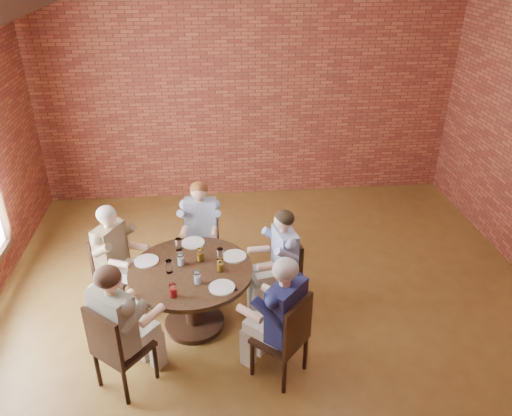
{
  "coord_description": "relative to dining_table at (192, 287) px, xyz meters",
  "views": [
    {
      "loc": [
        -0.66,
        -4.07,
        3.77
      ],
      "look_at": [
        -0.14,
        1.0,
        1.03
      ],
      "focal_mm": 35.0,
      "sensor_mm": 36.0,
      "label": 1
    }
  ],
  "objects": [
    {
      "name": "glass_h",
      "position": [
        0.31,
        -0.05,
        0.29
      ],
      "size": [
        0.07,
        0.07,
        0.14
      ],
      "primitive_type": "cylinder",
      "color": "white",
      "rests_on": "dining_table"
    },
    {
      "name": "diner_a",
      "position": [
        0.97,
        0.2,
        0.11
      ],
      "size": [
        0.69,
        0.6,
        1.27
      ],
      "primitive_type": null,
      "rotation": [
        0.0,
        0.0,
        -1.37
      ],
      "color": "#4560B4",
      "rests_on": "floor"
    },
    {
      "name": "glass_c",
      "position": [
        -0.13,
        0.39,
        0.29
      ],
      "size": [
        0.07,
        0.07,
        0.14
      ],
      "primitive_type": "cylinder",
      "color": "white",
      "rests_on": "dining_table"
    },
    {
      "name": "floor",
      "position": [
        0.9,
        -0.25,
        -0.53
      ],
      "size": [
        7.0,
        7.0,
        0.0
      ],
      "primitive_type": "plane",
      "color": "brown",
      "rests_on": "ground"
    },
    {
      "name": "glass_e",
      "position": [
        -0.22,
        -0.02,
        0.29
      ],
      "size": [
        0.07,
        0.07,
        0.14
      ],
      "primitive_type": "cylinder",
      "color": "white",
      "rests_on": "dining_table"
    },
    {
      "name": "chair_d",
      "position": [
        -0.69,
        -0.81,
        -0.01
      ],
      "size": [
        0.62,
        0.62,
        0.95
      ],
      "rotation": [
        0.0,
        0.0,
        2.44
      ],
      "color": "black",
      "rests_on": "floor"
    },
    {
      "name": "plate_a",
      "position": [
        0.47,
        0.19,
        0.23
      ],
      "size": [
        0.26,
        0.26,
        0.01
      ],
      "primitive_type": "cylinder",
      "color": "white",
      "rests_on": "dining_table"
    },
    {
      "name": "diner_b",
      "position": [
        0.1,
        0.96,
        0.11
      ],
      "size": [
        0.56,
        0.66,
        1.27
      ],
      "primitive_type": null,
      "rotation": [
        0.0,
        0.0,
        -0.11
      ],
      "color": "#8D96B4",
      "rests_on": "floor"
    },
    {
      "name": "chair_e",
      "position": [
        0.89,
        -0.82,
        -0.02
      ],
      "size": [
        0.61,
        0.61,
        0.94
      ],
      "rotation": [
        0.0,
        0.0,
        3.97
      ],
      "color": "black",
      "rests_on": "floor"
    },
    {
      "name": "glass_f",
      "position": [
        -0.16,
        -0.43,
        0.29
      ],
      "size": [
        0.07,
        0.07,
        0.14
      ],
      "primitive_type": "cylinder",
      "color": "white",
      "rests_on": "dining_table"
    },
    {
      "name": "smartphone",
      "position": [
        0.41,
        -0.35,
        0.23
      ],
      "size": [
        0.11,
        0.15,
        0.01
      ],
      "primitive_type": "cube",
      "rotation": [
        0.0,
        0.0,
        0.33
      ],
      "color": "black",
      "rests_on": "dining_table"
    },
    {
      "name": "chair_a",
      "position": [
        1.04,
        0.21,
        -0.04
      ],
      "size": [
        0.47,
        0.47,
        0.9
      ],
      "rotation": [
        0.0,
        0.0,
        -1.37
      ],
      "color": "black",
      "rests_on": "floor"
    },
    {
      "name": "dining_table",
      "position": [
        0.0,
        0.0,
        0.0
      ],
      "size": [
        1.3,
        1.3,
        0.75
      ],
      "color": "black",
      "rests_on": "floor"
    },
    {
      "name": "chair_c",
      "position": [
        -0.91,
        0.49,
        -0.03
      ],
      "size": [
        0.54,
        0.54,
        0.91
      ],
      "rotation": [
        0.0,
        0.0,
        1.08
      ],
      "color": "black",
      "rests_on": "floor"
    },
    {
      "name": "glass_a",
      "position": [
        0.31,
        0.14,
        0.29
      ],
      "size": [
        0.07,
        0.07,
        0.14
      ],
      "primitive_type": "cylinder",
      "color": "white",
      "rests_on": "dining_table"
    },
    {
      "name": "glass_d",
      "position": [
        -0.1,
        0.09,
        0.29
      ],
      "size": [
        0.07,
        0.07,
        0.14
      ],
      "primitive_type": "cylinder",
      "color": "white",
      "rests_on": "dining_table"
    },
    {
      "name": "plate_d",
      "position": [
        0.31,
        -0.35,
        0.23
      ],
      "size": [
        0.26,
        0.26,
        0.01
      ],
      "primitive_type": "cylinder",
      "color": "white",
      "rests_on": "dining_table"
    },
    {
      "name": "diner_c",
      "position": [
        -0.84,
        0.45,
        0.11
      ],
      "size": [
        0.78,
        0.73,
        1.28
      ],
      "primitive_type": null,
      "rotation": [
        0.0,
        0.0,
        1.08
      ],
      "color": "brown",
      "rests_on": "floor"
    },
    {
      "name": "glass_b",
      "position": [
        0.1,
        0.16,
        0.29
      ],
      "size": [
        0.07,
        0.07,
        0.14
      ],
      "primitive_type": "cylinder",
      "color": "white",
      "rests_on": "dining_table"
    },
    {
      "name": "wall_back",
      "position": [
        0.9,
        3.25,
        1.17
      ],
      "size": [
        7.0,
        0.0,
        7.0
      ],
      "primitive_type": "plane",
      "rotation": [
        1.57,
        0.0,
        0.0
      ],
      "color": "brown",
      "rests_on": "ground"
    },
    {
      "name": "chair_b",
      "position": [
        0.11,
        1.03,
        -0.03
      ],
      "size": [
        0.44,
        0.44,
        0.9
      ],
      "rotation": [
        0.0,
        0.0,
        -0.11
      ],
      "color": "black",
      "rests_on": "floor"
    },
    {
      "name": "diner_d",
      "position": [
        -0.63,
        -0.74,
        0.15
      ],
      "size": [
        0.85,
        0.86,
        1.36
      ],
      "primitive_type": null,
      "rotation": [
        0.0,
        0.0,
        2.44
      ],
      "color": "gray",
      "rests_on": "floor"
    },
    {
      "name": "plate_b",
      "position": [
        0.02,
        0.51,
        0.23
      ],
      "size": [
        0.26,
        0.26,
        0.01
      ],
      "primitive_type": "cylinder",
      "color": "white",
      "rests_on": "dining_table"
    },
    {
      "name": "glass_g",
      "position": [
        0.07,
        -0.24,
        0.29
      ],
      "size": [
        0.07,
        0.07,
        0.14
      ],
      "primitive_type": "cylinder",
      "color": "white",
      "rests_on": "dining_table"
    },
    {
      "name": "plate_c",
      "position": [
        -0.47,
        0.19,
        0.23
      ],
      "size": [
        0.26,
        0.26,
        0.01
      ],
      "primitive_type": "cylinder",
      "color": "white",
      "rests_on": "dining_table"
    },
    {
      "name": "diner_e",
      "position": [
        0.83,
        -0.76,
        0.14
      ],
      "size": [
        0.85,
        0.84,
        1.34
      ],
      "primitive_type": null,
      "rotation": [
        0.0,
        0.0,
        3.97
      ],
      "color": "#1A1E4A",
      "rests_on": "floor"
    }
  ]
}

